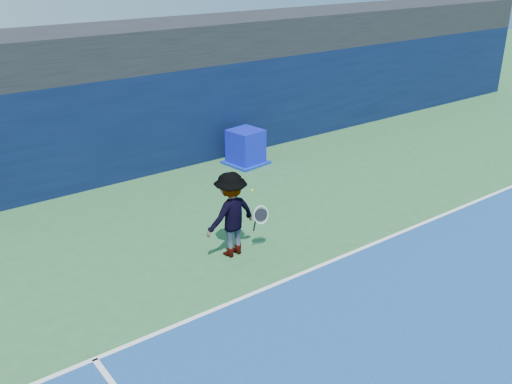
# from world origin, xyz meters

# --- Properties ---
(ground) EXTENTS (80.00, 80.00, 0.00)m
(ground) POSITION_xyz_m (0.00, 0.00, 0.00)
(ground) COLOR #2C6334
(ground) RESTS_ON ground
(baseline) EXTENTS (24.00, 0.10, 0.01)m
(baseline) POSITION_xyz_m (0.00, 3.00, 0.01)
(baseline) COLOR white
(baseline) RESTS_ON ground
(stadium_band) EXTENTS (36.00, 3.00, 1.20)m
(stadium_band) POSITION_xyz_m (0.00, 11.50, 3.60)
(stadium_band) COLOR black
(stadium_band) RESTS_ON back_wall_assembly
(back_wall_assembly) EXTENTS (36.00, 1.03, 3.00)m
(back_wall_assembly) POSITION_xyz_m (-0.00, 10.50, 1.50)
(back_wall_assembly) COLOR black
(back_wall_assembly) RESTS_ON ground
(equipment_cart) EXTENTS (1.30, 1.30, 1.11)m
(equipment_cart) POSITION_xyz_m (2.51, 9.13, 0.50)
(equipment_cart) COLOR #0D12B6
(equipment_cart) RESTS_ON ground
(tennis_player) EXTENTS (1.42, 0.84, 1.93)m
(tennis_player) POSITION_xyz_m (-1.14, 4.59, 0.97)
(tennis_player) COLOR white
(tennis_player) RESTS_ON ground
(tennis_ball) EXTENTS (0.06, 0.06, 0.06)m
(tennis_ball) POSITION_xyz_m (-0.04, 5.32, 1.01)
(tennis_ball) COLOR yellow
(tennis_ball) RESTS_ON ground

